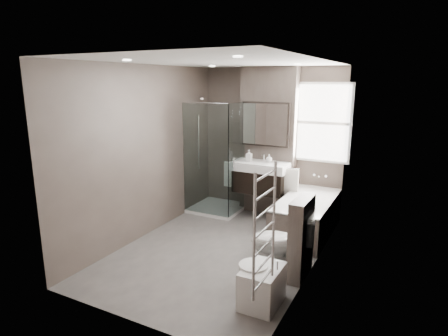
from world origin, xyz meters
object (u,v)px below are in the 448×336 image
Objects in this scene: vanity at (260,177)px; toilet at (282,242)px; bathtub at (307,214)px; bidet at (262,285)px.

toilet is (0.97, -1.66, -0.35)m from vanity.
bathtub is at bearing -19.37° from vanity.
bathtub is 2.12m from bidet.
bidet is at bearing -67.48° from vanity.
vanity is 1.07m from bathtub.
vanity is 1.21× the size of toilet.
toilet is at bearing -59.72° from vanity.
vanity reaches higher than bathtub.
vanity is at bearing -164.80° from toilet.
bathtub is at bearing 92.40° from bidet.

